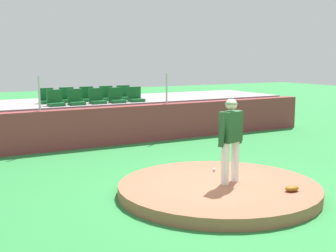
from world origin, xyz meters
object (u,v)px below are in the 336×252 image
object	(u,v)px
baseball	(214,169)
stadium_chair_4	(135,97)
stadium_chair_2	(97,99)
stadium_chair_9	(124,95)
stadium_chair_3	(116,98)
stadium_chair_6	(67,98)
pitcher	(231,134)
stadium_chair_0	(55,101)
stadium_chair_5	(47,99)
stadium_chair_7	(87,97)
stadium_chair_8	(107,96)
stadium_chair_1	(76,100)
fielding_glove	(292,188)

from	to	relation	value
baseball	stadium_chair_4	world-z (taller)	stadium_chair_4
stadium_chair_2	stadium_chair_9	distance (m)	1.66
stadium_chair_3	stadium_chair_6	distance (m)	1.68
stadium_chair_3	pitcher	bearing A→B (deg)	86.26
baseball	stadium_chair_2	distance (m)	6.15
stadium_chair_0	stadium_chair_5	size ratio (longest dim) A/B	1.00
pitcher	baseball	distance (m)	1.38
stadium_chair_7	stadium_chair_9	size ratio (longest dim) A/B	1.00
stadium_chair_5	stadium_chair_8	bearing A→B (deg)	-179.18
stadium_chair_5	stadium_chair_7	xyz separation A→B (m)	(1.42, 0.05, 0.00)
pitcher	stadium_chair_0	distance (m)	7.12
stadium_chair_3	stadium_chair_4	distance (m)	0.72
baseball	stadium_chair_1	xyz separation A→B (m)	(-1.22, 6.01, 1.13)
stadium_chair_0	stadium_chair_6	xyz separation A→B (m)	(0.66, 0.92, 0.00)
stadium_chair_4	stadium_chair_6	xyz separation A→B (m)	(-2.12, 0.88, 0.00)
fielding_glove	stadium_chair_0	distance (m)	8.39
stadium_chair_3	stadium_chair_5	bearing A→B (deg)	-23.02
stadium_chair_2	stadium_chair_3	size ratio (longest dim) A/B	1.00
stadium_chair_1	stadium_chair_9	bearing A→B (deg)	-156.06
baseball	stadium_chair_9	distance (m)	7.09
pitcher	stadium_chair_8	size ratio (longest dim) A/B	3.49
stadium_chair_4	baseball	bearing A→B (deg)	81.47
stadium_chair_7	pitcher	bearing A→B (deg)	91.71
pitcher	stadium_chair_9	bearing A→B (deg)	64.16
stadium_chair_9	stadium_chair_5	bearing A→B (deg)	1.08
stadium_chair_0	pitcher	bearing A→B (deg)	103.12
stadium_chair_0	stadium_chair_8	size ratio (longest dim) A/B	1.00
stadium_chair_9	stadium_chair_2	bearing A→B (deg)	33.38
stadium_chair_4	stadium_chair_5	world-z (taller)	same
fielding_glove	stadium_chair_6	xyz separation A→B (m)	(-1.62, 8.91, 1.11)
stadium_chair_3	stadium_chair_1	bearing A→B (deg)	-0.50
pitcher	fielding_glove	world-z (taller)	pitcher
stadium_chair_6	pitcher	bearing A→B (deg)	96.91
stadium_chair_0	stadium_chair_3	distance (m)	2.07
stadium_chair_0	stadium_chair_9	bearing A→B (deg)	-161.22
stadium_chair_2	stadium_chair_8	bearing A→B (deg)	-128.46
stadium_chair_5	stadium_chair_7	world-z (taller)	same
stadium_chair_7	stadium_chair_5	bearing A→B (deg)	1.90
stadium_chair_2	stadium_chair_6	distance (m)	1.15
stadium_chair_5	stadium_chair_6	size ratio (longest dim) A/B	1.00
stadium_chair_4	stadium_chair_5	bearing A→B (deg)	-16.83
stadium_chair_3	stadium_chair_8	distance (m)	0.93
stadium_chair_4	stadium_chair_7	bearing A→B (deg)	-32.63
pitcher	stadium_chair_4	world-z (taller)	pitcher
pitcher	fielding_glove	size ratio (longest dim) A/B	5.82
stadium_chair_5	stadium_chair_4	bearing A→B (deg)	163.17
stadium_chair_3	stadium_chair_9	size ratio (longest dim) A/B	1.00
stadium_chair_4	stadium_chair_5	size ratio (longest dim) A/B	1.00
stadium_chair_1	stadium_chair_4	xyz separation A→B (m)	(2.12, 0.03, 0.00)
stadium_chair_2	stadium_chair_5	size ratio (longest dim) A/B	1.00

